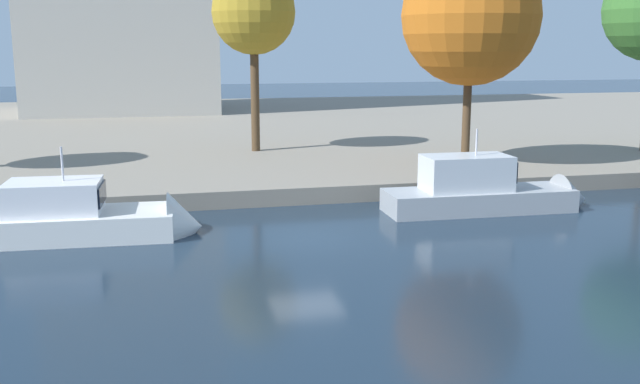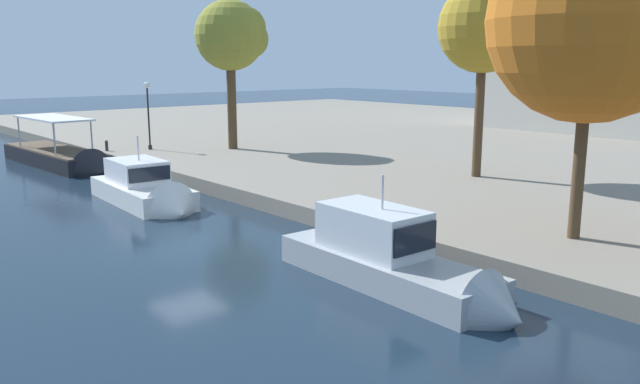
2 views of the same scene
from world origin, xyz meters
name	(u,v)px [view 2 (image 2 of 2)]	position (x,y,z in m)	size (l,w,h in m)	color
ground_plane	(186,245)	(0.00, 0.00, 0.00)	(220.00, 220.00, 0.00)	#192838
dock_promenade	(601,154)	(0.00, 32.85, 0.37)	(120.00, 55.00, 0.74)	gray
tour_boat_0	(62,160)	(-21.68, 2.80, 0.41)	(12.56, 3.60, 4.26)	black
motor_yacht_1	(147,194)	(-7.31, 1.96, 0.50)	(8.13, 3.08, 4.29)	silver
motor_yacht_2	(398,267)	(8.35, 2.60, 0.66)	(8.76, 2.53, 4.20)	#9EA3A8
mooring_bollard_0	(107,145)	(-21.84, 5.94, 1.14)	(0.23, 0.23, 0.74)	#2D2D33
lamp_post	(148,106)	(-20.61, 8.56, 3.75)	(0.42, 0.42, 4.69)	black
tree_1	(599,17)	(10.54, 9.45, 8.14)	(6.75, 6.75, 10.71)	#4C3823
tree_2	(235,36)	(-17.00, 13.48, 8.55)	(4.82, 4.82, 10.24)	#4C3823
tree_3	(486,26)	(0.97, 17.01, 8.55)	(4.66, 4.66, 10.08)	#4C3823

